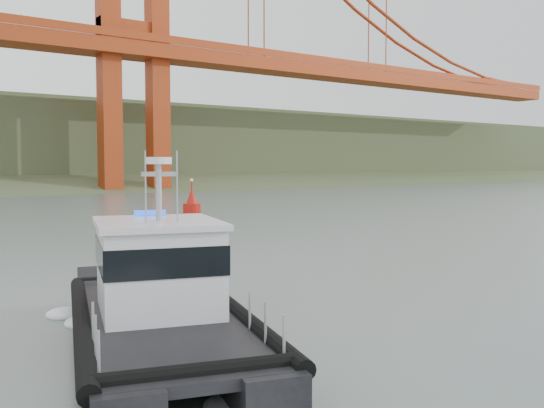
{
  "coord_description": "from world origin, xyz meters",
  "views": [
    {
      "loc": [
        -15.78,
        -15.26,
        4.22
      ],
      "look_at": [
        0.67,
        7.85,
        2.4
      ],
      "focal_mm": 40.0,
      "sensor_mm": 36.0,
      "label": 1
    }
  ],
  "objects": [
    {
      "name": "ground",
      "position": [
        0.0,
        0.0,
        0.0
      ],
      "size": [
        400.0,
        400.0,
        0.0
      ],
      "primitive_type": "plane",
      "color": "#53635D",
      "rests_on": "ground"
    },
    {
      "name": "patrol_boat",
      "position": [
        -10.01,
        -2.8,
        1.14
      ],
      "size": [
        5.95,
        9.96,
        4.55
      ],
      "rotation": [
        0.0,
        0.0,
        -0.29
      ],
      "color": "black",
      "rests_on": "ground"
    },
    {
      "name": "nav_buoy",
      "position": [
        9.16,
        31.89,
        0.85
      ],
      "size": [
        1.55,
        1.55,
        3.23
      ],
      "color": "#B1140C",
      "rests_on": "ground"
    }
  ]
}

